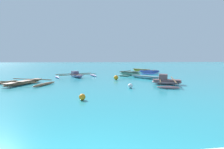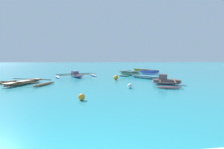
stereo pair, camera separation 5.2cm
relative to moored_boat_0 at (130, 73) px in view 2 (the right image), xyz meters
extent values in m
ellipsoid|color=slate|center=(0.00, 0.00, -0.01)|extent=(2.45, 2.18, 0.50)
cube|color=#425D50|center=(0.00, 0.00, 0.20)|extent=(2.27, 2.02, 0.08)
cylinder|color=brown|center=(0.47, -0.40, 0.26)|extent=(2.00, 2.36, 0.07)
cylinder|color=brown|center=(-0.47, 0.40, 0.26)|extent=(2.00, 2.36, 0.07)
ellipsoid|color=slate|center=(0.97, 1.16, -0.16)|extent=(1.38, 1.20, 0.20)
ellipsoid|color=slate|center=(-0.97, -1.16, -0.16)|extent=(1.38, 1.20, 0.20)
ellipsoid|color=#986241|center=(-10.29, -6.43, -0.11)|extent=(2.14, 3.97, 0.30)
cube|color=brown|center=(-10.29, -6.43, 0.00)|extent=(2.00, 3.66, 0.08)
cylinder|color=brown|center=(-9.95, -5.59, 0.06)|extent=(3.55, 1.51, 0.07)
cylinder|color=brown|center=(-10.63, -7.27, 0.06)|extent=(3.55, 1.51, 0.07)
ellipsoid|color=#986241|center=(-12.05, -5.71, -0.16)|extent=(1.26, 2.68, 0.20)
ellipsoid|color=#986241|center=(-8.53, -7.15, -0.16)|extent=(1.26, 2.68, 0.20)
ellipsoid|color=#AD6E73|center=(1.08, -8.02, -0.06)|extent=(2.46, 1.64, 0.40)
cube|color=brown|center=(1.08, -8.02, 0.10)|extent=(2.28, 1.54, 0.08)
cube|color=brown|center=(0.81, -7.91, 0.35)|extent=(0.87, 0.90, 0.44)
cylinder|color=brown|center=(1.56, -8.22, 0.16)|extent=(1.72, 4.09, 0.07)
cylinder|color=brown|center=(0.59, -7.83, 0.16)|extent=(1.72, 4.09, 0.07)
ellipsoid|color=#AD6E73|center=(1.90, -5.99, -0.16)|extent=(1.56, 0.79, 0.20)
ellipsoid|color=#AD6E73|center=(0.25, -10.06, -0.16)|extent=(1.56, 0.79, 0.20)
ellipsoid|color=#5E73E3|center=(3.71, 3.19, -0.04)|extent=(2.99, 1.80, 0.44)
cube|color=#404C89|center=(3.71, 3.19, 0.15)|extent=(2.77, 1.68, 0.08)
cylinder|color=brown|center=(4.32, 2.94, 0.21)|extent=(1.75, 4.02, 0.07)
cylinder|color=brown|center=(3.10, 3.45, 0.21)|extent=(1.75, 4.02, 0.07)
ellipsoid|color=#5E73E3|center=(4.55, 5.19, -0.16)|extent=(1.98, 0.98, 0.20)
ellipsoid|color=#5E73E3|center=(2.87, 1.20, -0.16)|extent=(1.98, 0.98, 0.20)
ellipsoid|color=#87BAC8|center=(0.81, -3.52, -0.11)|extent=(2.62, 3.40, 0.30)
cube|color=slate|center=(0.81, -3.52, 0.00)|extent=(2.43, 3.15, 0.08)
ellipsoid|color=gold|center=(3.55, 6.48, -0.04)|extent=(2.40, 3.30, 0.44)
cube|color=brown|center=(3.55, 6.48, 0.14)|extent=(2.23, 3.05, 0.08)
ellipsoid|color=#9380B2|center=(-6.50, -1.12, -0.10)|extent=(1.88, 3.18, 0.32)
cube|color=#5D536F|center=(-6.50, -1.12, 0.02)|extent=(1.76, 2.94, 0.08)
cube|color=#5D536F|center=(-6.65, -0.76, 0.24)|extent=(0.92, 1.05, 0.35)
cylinder|color=brown|center=(-6.24, -1.77, 0.08)|extent=(3.93, 1.67, 0.07)
cylinder|color=brown|center=(-6.77, -0.47, 0.08)|extent=(3.93, 1.67, 0.07)
ellipsoid|color=#9380B2|center=(-4.55, -0.32, -0.16)|extent=(0.91, 1.84, 0.20)
ellipsoid|color=#9380B2|center=(-8.46, -1.92, -0.16)|extent=(0.91, 1.84, 0.20)
sphere|color=orange|center=(-2.44, -4.33, -0.03)|extent=(0.45, 0.45, 0.45)
sphere|color=white|center=(-2.27, -9.40, -0.09)|extent=(0.34, 0.34, 0.34)
sphere|color=orange|center=(-5.50, -12.59, -0.10)|extent=(0.33, 0.33, 0.33)
camera|label=1|loc=(-5.23, -21.19, 1.76)|focal=28.00mm
camera|label=2|loc=(-5.18, -21.20, 1.76)|focal=28.00mm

